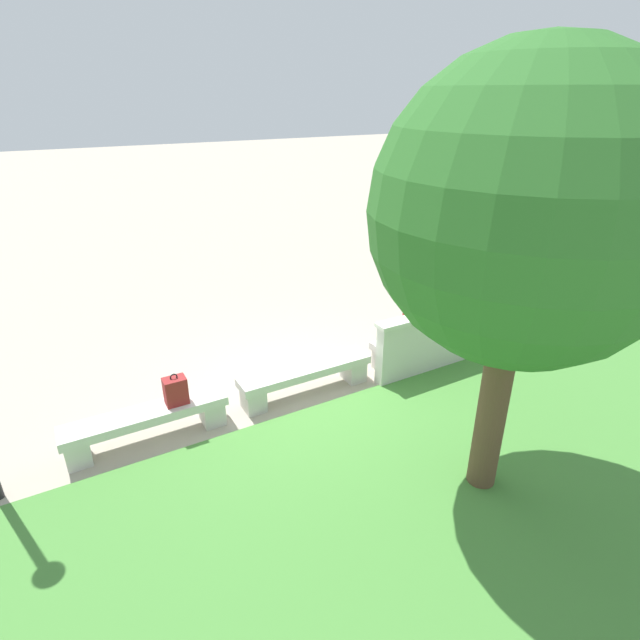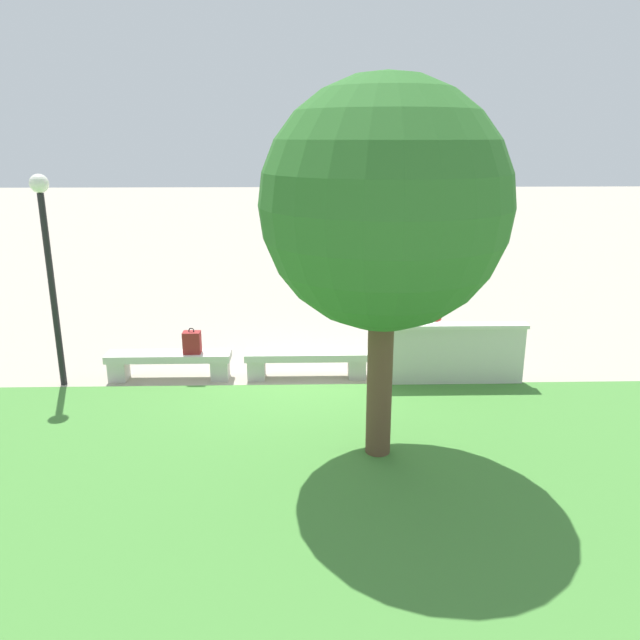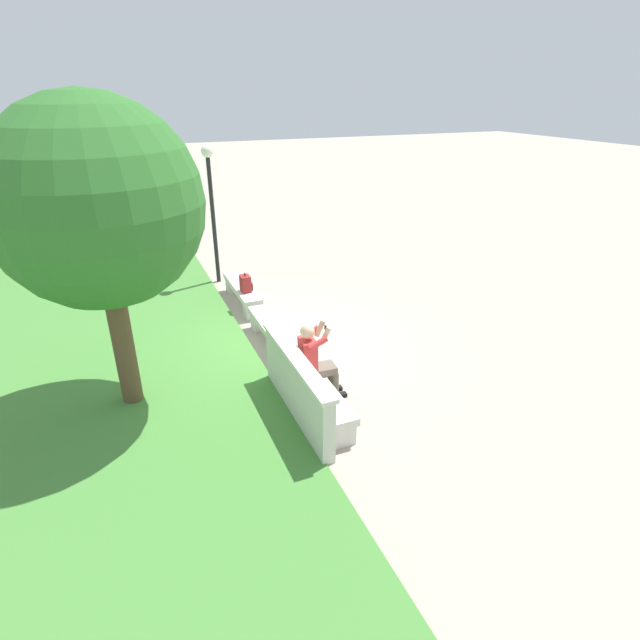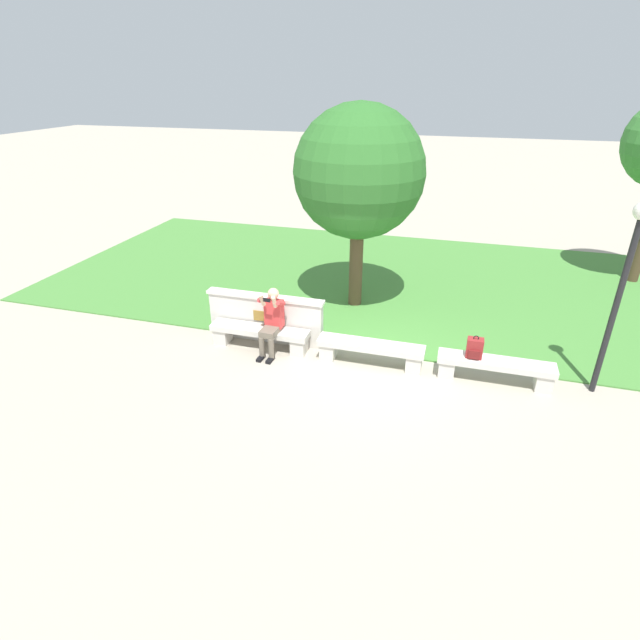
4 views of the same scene
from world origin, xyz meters
name	(u,v)px [view 1 (image 1 of 4)]	position (x,y,z in m)	size (l,w,h in m)	color
ground_plane	(306,393)	(0.00, 0.00, 0.00)	(80.00, 80.00, 0.00)	#A89E8C
bench_main	(426,341)	(-2.25, 0.00, 0.30)	(2.02, 0.40, 0.45)	beige
bench_near	(306,376)	(0.00, 0.00, 0.30)	(2.02, 0.40, 0.45)	beige
bench_mid	(147,421)	(2.25, 0.00, 0.30)	(2.02, 0.40, 0.45)	beige
backrest_wall_with_plaque	(441,338)	(-2.25, 0.34, 0.52)	(2.46, 0.24, 1.01)	beige
person_photographer	(410,319)	(-1.95, -0.08, 0.74)	(0.49, 0.74, 1.32)	black
backpack	(175,391)	(1.86, 0.00, 0.63)	(0.28, 0.24, 0.43)	maroon
tree_left_background	(526,213)	(-0.88, 2.60, 3.08)	(2.84, 2.84, 4.52)	brown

